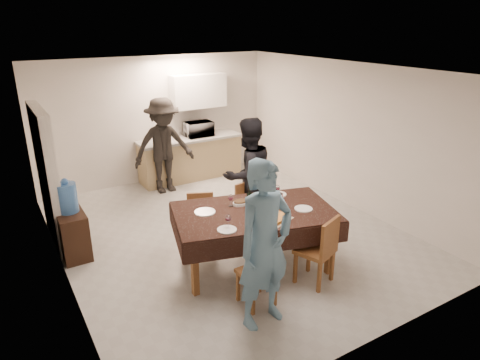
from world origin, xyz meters
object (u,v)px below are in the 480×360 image
object	(u,v)px
console	(72,233)
microwave	(199,129)
person_near	(265,245)
savoury_tart	(277,218)
person_far	(248,175)
water_pitcher	(278,200)
water_jug	(67,198)
dining_table	(255,213)
wine_bottle	(250,199)
person_kitchen	(164,146)

from	to	relation	value
console	microwave	xyz separation A→B (m)	(3.10, 2.10, 0.72)
person_near	savoury_tart	bearing A→B (deg)	39.88
console	person_far	xyz separation A→B (m)	(2.66, -0.58, 0.59)
savoury_tart	water_pitcher	bearing A→B (deg)	52.85
water_jug	water_pitcher	world-z (taller)	water_jug
dining_table	savoury_tart	world-z (taller)	savoury_tart
wine_bottle	person_far	world-z (taller)	person_far
console	microwave	bearing A→B (deg)	34.13
savoury_tart	person_far	xyz separation A→B (m)	(0.45, 1.43, 0.07)
person_near	person_far	xyz separation A→B (m)	(1.10, 2.10, -0.04)
water_pitcher	water_jug	bearing A→B (deg)	145.71
savoury_tart	person_kitchen	world-z (taller)	person_kitchen
savoury_tart	person_kitchen	bearing A→B (deg)	91.59
water_pitcher	microwave	size ratio (longest dim) A/B	0.34
dining_table	person_kitchen	world-z (taller)	person_kitchen
water_pitcher	savoury_tart	world-z (taller)	water_pitcher
dining_table	person_near	distance (m)	1.20
person_near	dining_table	bearing A→B (deg)	56.37
person_far	microwave	bearing A→B (deg)	-104.23
dining_table	person_far	world-z (taller)	person_far
dining_table	savoury_tart	xyz separation A→B (m)	(0.10, -0.38, 0.06)
savoury_tart	dining_table	bearing A→B (deg)	104.74
water_pitcher	savoury_tart	bearing A→B (deg)	-127.15
savoury_tart	person_near	xyz separation A→B (m)	(-0.65, -0.67, 0.11)
dining_table	microwave	distance (m)	3.86
wine_bottle	person_far	bearing A→B (deg)	59.04
water_pitcher	savoury_tart	size ratio (longest dim) A/B	0.52
water_jug	person_far	world-z (taller)	person_far
person_far	person_kitchen	distance (m)	2.29
savoury_tart	water_jug	bearing A→B (deg)	137.75
water_jug	person_near	distance (m)	3.10
console	water_pitcher	distance (m)	3.04
wine_bottle	person_far	size ratio (longest dim) A/B	0.18
person_near	person_kitchen	xyz separation A→B (m)	(0.55, 4.33, -0.03)
savoury_tart	microwave	distance (m)	4.21
savoury_tart	person_kitchen	distance (m)	3.66
wine_bottle	microwave	bearing A→B (deg)	74.26
console	water_jug	size ratio (longest dim) A/B	1.74
wine_bottle	person_near	xyz separation A→B (m)	(-0.50, -1.10, -0.04)
water_pitcher	person_near	size ratio (longest dim) A/B	0.10
wine_bottle	person_near	bearing A→B (deg)	-114.44
person_kitchen	dining_table	bearing A→B (deg)	-89.98
dining_table	console	size ratio (longest dim) A/B	3.24
water_jug	water_pitcher	bearing A→B (deg)	-34.29
microwave	person_kitchen	world-z (taller)	person_kitchen
person_near	water_pitcher	bearing A→B (deg)	42.03
water_jug	person_far	xyz separation A→B (m)	(2.66, -0.58, 0.03)
console	person_far	distance (m)	2.78
console	savoury_tart	distance (m)	3.03
water_jug	wine_bottle	bearing A→B (deg)	-37.44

